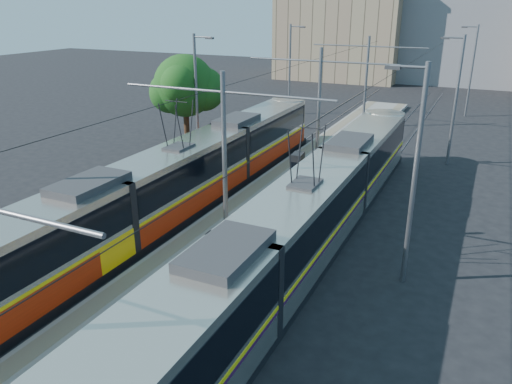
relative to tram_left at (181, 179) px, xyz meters
The scene contains 13 objects.
ground 10.79m from the tram_left, 70.24° to the right, with size 160.00×160.00×0.00m, color black.
platform 8.00m from the tram_left, 62.71° to the left, with size 4.00×50.00×0.30m, color gray.
tactile_strip_left 7.43m from the tram_left, 72.87° to the left, with size 0.70×50.00×0.01m, color gray.
tactile_strip_right 8.73m from the tram_left, 54.10° to the left, with size 0.70×50.00×0.01m, color gray.
rails 8.03m from the tram_left, 62.71° to the left, with size 8.71×70.00×0.03m.
tram_left is the anchor object (origin of this frame).
tram_right 7.55m from the tram_left, 17.54° to the right, with size 2.43×31.21×5.50m.
catenary 6.16m from the tram_left, 48.93° to the left, with size 9.20×70.00×7.00m.
street_lamps 11.81m from the tram_left, 71.84° to the left, with size 15.18×38.22×8.00m.
shelter 6.27m from the tram_left, 45.82° to the left, with size 0.67×0.99×2.08m.
tree 11.15m from the tram_left, 119.41° to the left, with size 4.56×4.22×6.63m.
building_left 50.61m from the tram_left, 97.30° to the left, with size 16.32×12.24×13.02m.
building_centre 55.21m from the tram_left, 79.92° to the left, with size 18.36×14.28×16.39m.
Camera 1 is at (9.50, -9.07, 9.74)m, focal length 35.00 mm.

